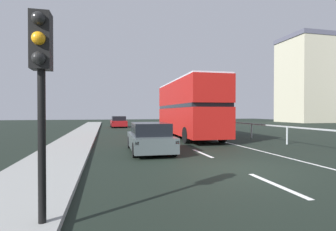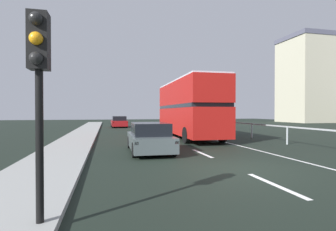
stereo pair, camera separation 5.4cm
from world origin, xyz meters
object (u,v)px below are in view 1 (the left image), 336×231
(sedan_car_ahead, at_px, (118,122))
(traffic_signal_pole, at_px, (41,65))
(double_decker_bus_red, at_px, (188,107))
(hatchback_car_near, at_px, (150,138))

(sedan_car_ahead, bearing_deg, traffic_signal_pole, -96.56)
(double_decker_bus_red, relative_size, traffic_signal_pole, 3.05)
(hatchback_car_near, relative_size, sedan_car_ahead, 1.06)
(traffic_signal_pole, relative_size, sedan_car_ahead, 0.81)
(double_decker_bus_red, distance_m, sedan_car_ahead, 15.35)
(double_decker_bus_red, xyz_separation_m, traffic_signal_pole, (-6.96, -14.03, 0.40))
(double_decker_bus_red, xyz_separation_m, sedan_car_ahead, (-4.41, 14.62, -1.57))
(hatchback_car_near, height_order, traffic_signal_pole, traffic_signal_pole)
(hatchback_car_near, distance_m, traffic_signal_pole, 8.59)
(hatchback_car_near, height_order, sedan_car_ahead, hatchback_car_near)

